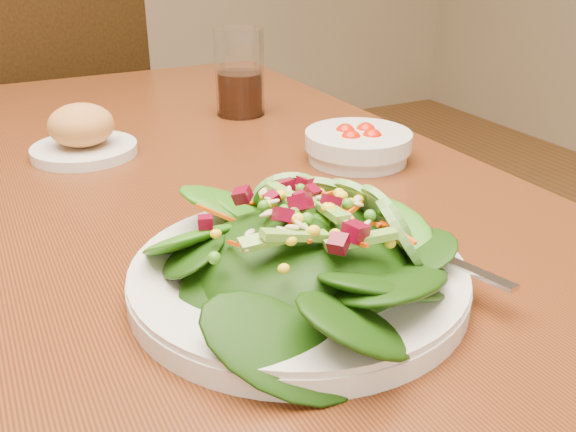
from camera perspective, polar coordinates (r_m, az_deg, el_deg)
The scene contains 6 objects.
dining_table at distance 0.85m, azimuth -11.95°, elevation -4.32°, with size 0.90×1.40×0.75m.
chair_far at distance 1.78m, azimuth -20.10°, elevation 5.72°, with size 0.57×0.57×0.98m.
salad_plate at distance 0.58m, azimuth 1.83°, elevation -3.50°, with size 0.31×0.30×0.09m.
bread_plate at distance 0.96m, azimuth -17.81°, elevation 6.90°, with size 0.15×0.15×0.07m.
tomato_bowl at distance 0.90m, azimuth 6.24°, elevation 6.28°, with size 0.15×0.15×0.05m.
drinking_glass at distance 1.11m, azimuth -4.30°, elevation 12.09°, with size 0.08×0.08×0.15m.
Camera 1 is at (-0.17, -0.73, 1.06)m, focal length 40.00 mm.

